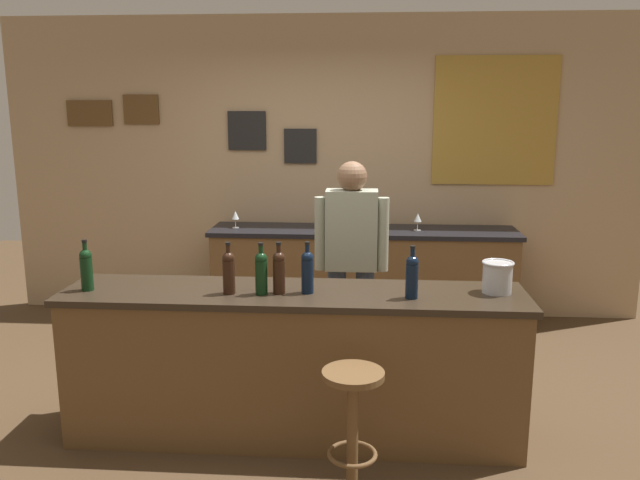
{
  "coord_description": "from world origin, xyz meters",
  "views": [
    {
      "loc": [
        0.43,
        -4.03,
        2.01
      ],
      "look_at": [
        0.1,
        0.45,
        1.05
      ],
      "focal_mm": 36.13,
      "sensor_mm": 36.0,
      "label": 1
    }
  ],
  "objects": [
    {
      "name": "side_counter",
      "position": [
        0.4,
        1.65,
        0.45
      ],
      "size": [
        2.75,
        0.56,
        0.9
      ],
      "color": "brown",
      "rests_on": "ground_plane"
    },
    {
      "name": "bartender",
      "position": [
        0.32,
        0.38,
        0.94
      ],
      "size": [
        0.52,
        0.21,
        1.62
      ],
      "color": "#384766",
      "rests_on": "ground_plane"
    },
    {
      "name": "wine_glass_c",
      "position": [
        0.44,
        1.73,
        1.01
      ],
      "size": [
        0.07,
        0.07,
        0.16
      ],
      "color": "silver",
      "rests_on": "side_counter"
    },
    {
      "name": "coffee_mug",
      "position": [
        0.28,
        1.72,
        0.95
      ],
      "size": [
        0.12,
        0.08,
        0.09
      ],
      "color": "#338C4C",
      "rests_on": "side_counter"
    },
    {
      "name": "wine_bottle_f",
      "position": [
        0.69,
        -0.49,
        1.06
      ],
      "size": [
        0.07,
        0.07,
        0.31
      ],
      "color": "black",
      "rests_on": "bar_counter"
    },
    {
      "name": "wine_bottle_a",
      "position": [
        -1.22,
        -0.47,
        1.06
      ],
      "size": [
        0.07,
        0.07,
        0.31
      ],
      "color": "black",
      "rests_on": "bar_counter"
    },
    {
      "name": "wine_bottle_b",
      "position": [
        -0.37,
        -0.48,
        1.06
      ],
      "size": [
        0.07,
        0.07,
        0.31
      ],
      "color": "black",
      "rests_on": "bar_counter"
    },
    {
      "name": "wine_glass_b",
      "position": [
        0.16,
        1.62,
        1.01
      ],
      "size": [
        0.07,
        0.07,
        0.16
      ],
      "color": "silver",
      "rests_on": "side_counter"
    },
    {
      "name": "ice_bucket",
      "position": [
        1.19,
        -0.34,
        1.02
      ],
      "size": [
        0.19,
        0.19,
        0.19
      ],
      "color": "#B7BABF",
      "rests_on": "bar_counter"
    },
    {
      "name": "wine_bottle_c",
      "position": [
        -0.18,
        -0.47,
        1.06
      ],
      "size": [
        0.07,
        0.07,
        0.31
      ],
      "color": "black",
      "rests_on": "bar_counter"
    },
    {
      "name": "wine_bottle_d",
      "position": [
        -0.08,
        -0.45,
        1.06
      ],
      "size": [
        0.07,
        0.07,
        0.31
      ],
      "color": "black",
      "rests_on": "bar_counter"
    },
    {
      "name": "wine_glass_d",
      "position": [
        0.88,
        1.63,
        1.01
      ],
      "size": [
        0.07,
        0.07,
        0.16
      ],
      "color": "silver",
      "rests_on": "side_counter"
    },
    {
      "name": "back_wall",
      "position": [
        0.03,
        2.03,
        1.41
      ],
      "size": [
        6.0,
        0.09,
        2.8
      ],
      "color": "tan",
      "rests_on": "ground_plane"
    },
    {
      "name": "bar_stool",
      "position": [
        0.37,
        -0.99,
        0.46
      ],
      "size": [
        0.32,
        0.32,
        0.68
      ],
      "color": "brown",
      "rests_on": "ground_plane"
    },
    {
      "name": "bar_counter",
      "position": [
        0.0,
        -0.4,
        0.46
      ],
      "size": [
        2.75,
        0.6,
        0.92
      ],
      "color": "brown",
      "rests_on": "ground_plane"
    },
    {
      "name": "wine_glass_a",
      "position": [
        -0.76,
        1.63,
        1.01
      ],
      "size": [
        0.07,
        0.07,
        0.16
      ],
      "color": "silver",
      "rests_on": "side_counter"
    },
    {
      "name": "wine_bottle_e",
      "position": [
        0.09,
        -0.43,
        1.06
      ],
      "size": [
        0.07,
        0.07,
        0.31
      ],
      "color": "black",
      "rests_on": "bar_counter"
    },
    {
      "name": "ground_plane",
      "position": [
        0.0,
        0.0,
        0.0
      ],
      "size": [
        10.0,
        10.0,
        0.0
      ],
      "primitive_type": "plane",
      "color": "#4C3823"
    }
  ]
}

